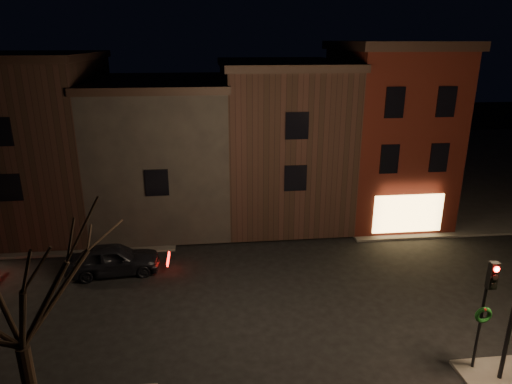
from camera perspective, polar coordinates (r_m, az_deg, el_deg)
ground at (r=20.63m, az=3.46°, el=-12.78°), size 120.00×120.00×0.00m
sidewalk_far_right at (r=45.22m, az=24.68°, el=3.21°), size 30.00×30.00×0.12m
corner_building at (r=29.53m, az=16.07°, el=7.46°), size 6.50×8.50×10.50m
row_building_a at (r=28.84m, az=3.07°, el=6.76°), size 7.30×10.30×9.40m
row_building_b at (r=28.68m, az=-11.46°, el=5.32°), size 7.80×10.30×8.40m
row_building_c at (r=30.06m, az=-25.51°, el=5.95°), size 7.30×10.30×9.90m
traffic_signal at (r=16.72m, az=26.87°, el=-11.90°), size 0.58×0.38×4.05m
bare_tree_left at (r=12.58m, az=-28.61°, el=-8.75°), size 5.60×5.60×7.50m
parked_car_a at (r=23.06m, az=-17.41°, el=-8.01°), size 4.47×2.12×1.48m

